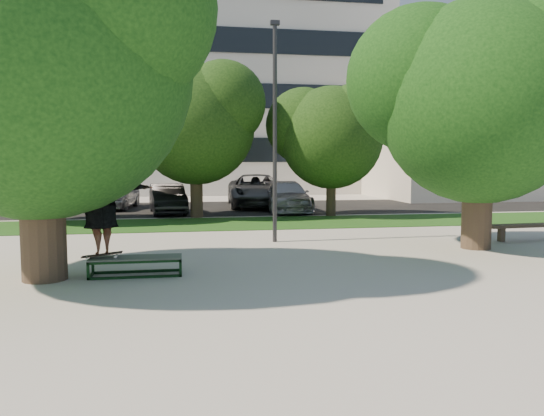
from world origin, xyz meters
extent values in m
plane|color=#9C9990|center=(0.00, 0.00, 0.00)|extent=(120.00, 120.00, 0.00)
cube|color=#184B15|center=(1.00, 9.50, 0.01)|extent=(30.00, 4.00, 0.02)
cube|color=black|center=(0.00, 16.00, 0.01)|extent=(40.00, 8.00, 0.01)
cylinder|color=#38281E|center=(-4.20, 1.00, 1.60)|extent=(0.84, 0.84, 3.20)
sphere|color=black|center=(-4.20, 1.00, 4.07)|extent=(5.80, 5.80, 5.80)
sphere|color=black|center=(-2.90, 0.42, 5.08)|extent=(4.06, 4.06, 4.06)
cylinder|color=#38281E|center=(6.00, 3.00, 1.50)|extent=(0.76, 0.76, 3.00)
sphere|color=black|center=(6.00, 3.00, 3.78)|extent=(5.20, 5.20, 5.20)
sphere|color=black|center=(4.70, 3.78, 4.43)|extent=(3.90, 3.90, 3.90)
sphere|color=black|center=(7.17, 2.48, 4.69)|extent=(3.64, 3.64, 3.64)
cylinder|color=#38281E|center=(-6.50, 11.00, 1.40)|extent=(0.44, 0.44, 2.80)
sphere|color=black|center=(-6.50, 11.00, 3.46)|extent=(4.40, 4.40, 4.40)
sphere|color=black|center=(-7.60, 11.66, 4.01)|extent=(3.30, 3.30, 3.30)
sphere|color=black|center=(-5.51, 10.56, 4.23)|extent=(3.08, 3.08, 3.08)
cylinder|color=#38281E|center=(-1.00, 12.00, 1.50)|extent=(0.50, 0.50, 3.00)
sphere|color=black|center=(-1.00, 12.00, 3.72)|extent=(4.80, 4.80, 4.80)
sphere|color=black|center=(-2.20, 12.72, 4.32)|extent=(3.60, 3.60, 3.60)
sphere|color=black|center=(0.08, 11.52, 4.56)|extent=(3.36, 3.36, 3.36)
cylinder|color=#38281E|center=(4.50, 11.50, 1.30)|extent=(0.40, 0.40, 2.60)
sphere|color=black|center=(4.50, 11.50, 3.23)|extent=(4.20, 4.20, 4.20)
sphere|color=black|center=(3.45, 12.13, 3.75)|extent=(3.15, 3.15, 3.15)
sphere|color=black|center=(5.45, 11.08, 3.96)|extent=(2.94, 2.94, 2.94)
cylinder|color=#2D2D30|center=(1.00, 5.00, 3.00)|extent=(0.12, 0.12, 6.00)
cube|color=#2D2D30|center=(1.00, 5.00, 6.05)|extent=(0.25, 0.15, 0.12)
cube|color=beige|center=(-2.00, 32.00, 8.00)|extent=(30.00, 14.00, 16.00)
cube|color=black|center=(-2.00, 24.94, 3.00)|extent=(27.60, 0.12, 1.60)
cube|color=black|center=(-2.00, 24.94, 6.50)|extent=(27.60, 0.12, 1.60)
cube|color=black|center=(-2.00, 24.94, 10.00)|extent=(27.60, 0.12, 1.60)
cube|color=beige|center=(18.00, 22.00, 4.00)|extent=(15.00, 10.00, 8.00)
cube|color=#475147|center=(-2.50, 1.10, 0.36)|extent=(1.80, 0.60, 0.03)
cylinder|color=white|center=(-3.42, 1.02, 0.40)|extent=(0.06, 0.03, 0.06)
cylinder|color=white|center=(-3.42, 1.18, 0.40)|extent=(0.06, 0.03, 0.06)
cylinder|color=white|center=(-2.88, 1.02, 0.40)|extent=(0.06, 0.03, 0.06)
cylinder|color=white|center=(-2.88, 1.18, 0.40)|extent=(0.06, 0.03, 0.06)
cube|color=black|center=(-3.15, 1.10, 0.44)|extent=(0.78, 0.20, 0.10)
imported|color=brown|center=(-3.15, 1.10, 1.28)|extent=(2.11, 1.21, 1.66)
cube|color=#4C3F2E|center=(7.36, 3.97, 0.21)|extent=(0.17, 0.17, 0.41)
cube|color=#4C3F2E|center=(8.50, 4.05, 0.44)|extent=(3.13, 0.62, 0.08)
imported|color=#A4A4A8|center=(-4.73, 16.50, 0.73)|extent=(2.25, 4.47, 1.46)
imported|color=black|center=(-2.20, 13.63, 0.65)|extent=(1.80, 4.05, 1.29)
imported|color=#4F4F53|center=(2.08, 16.49, 0.81)|extent=(2.99, 5.95, 1.61)
imported|color=#A8A7AC|center=(3.08, 13.80, 0.67)|extent=(2.08, 4.71, 1.35)
camera|label=1|loc=(-1.56, -9.65, 2.29)|focal=35.00mm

